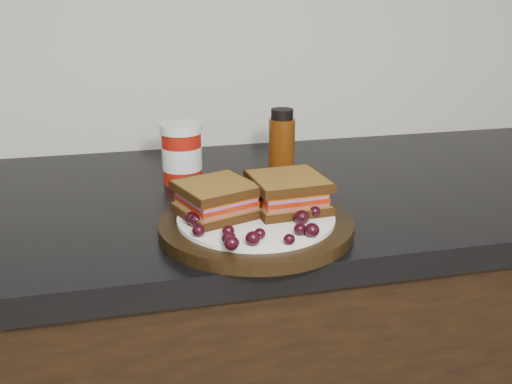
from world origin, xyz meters
TOP-DOWN VIEW (x-y plane):
  - countertop at (0.00, 1.70)m, footprint 3.98×0.60m
  - plate at (0.30, 1.52)m, footprint 0.28×0.28m
  - sandwich_left at (0.25, 1.54)m, footprint 0.13×0.13m
  - sandwich_right at (0.35, 1.54)m, footprint 0.11×0.11m
  - grape_0 at (0.21, 1.47)m, footprint 0.02×0.02m
  - grape_1 at (0.25, 1.46)m, footprint 0.02×0.02m
  - grape_2 at (0.24, 1.43)m, footprint 0.02×0.02m
  - grape_3 at (0.24, 1.42)m, footprint 0.02×0.02m
  - grape_4 at (0.27, 1.43)m, footprint 0.02×0.02m
  - grape_5 at (0.28, 1.44)m, footprint 0.02×0.02m
  - grape_6 at (0.32, 1.42)m, footprint 0.02×0.02m
  - grape_7 at (0.35, 1.43)m, footprint 0.02×0.02m
  - grape_8 at (0.34, 1.44)m, footprint 0.02×0.02m
  - grape_9 at (0.35, 1.48)m, footprint 0.02×0.02m
  - grape_10 at (0.38, 1.50)m, footprint 0.02×0.02m
  - grape_11 at (0.37, 1.50)m, footprint 0.02×0.02m
  - grape_12 at (0.39, 1.51)m, footprint 0.02×0.02m
  - grape_13 at (0.38, 1.55)m, footprint 0.02×0.02m
  - grape_14 at (0.36, 1.56)m, footprint 0.02×0.02m
  - grape_15 at (0.27, 1.55)m, footprint 0.02×0.02m
  - grape_16 at (0.24, 1.57)m, footprint 0.02×0.02m
  - grape_17 at (0.23, 1.54)m, footprint 0.02×0.02m
  - grape_18 at (0.20, 1.51)m, footprint 0.02×0.02m
  - grape_19 at (0.21, 1.50)m, footprint 0.02×0.02m
  - grape_20 at (0.26, 1.54)m, footprint 0.02×0.02m
  - grape_21 at (0.24, 1.53)m, footprint 0.01×0.01m
  - grape_22 at (0.23, 1.51)m, footprint 0.01×0.01m
  - condiment_jar at (0.22, 1.76)m, footprint 0.09×0.09m
  - oil_bottle at (0.40, 1.74)m, footprint 0.06×0.06m

SIDE VIEW (x-z plane):
  - countertop at x=0.00m, z-range 0.86..0.90m
  - plate at x=0.30m, z-range 0.90..0.92m
  - grape_21 at x=0.24m, z-range 0.92..0.94m
  - grape_22 at x=0.23m, z-range 0.92..0.94m
  - grape_6 at x=0.32m, z-range 0.92..0.94m
  - grape_14 at x=0.36m, z-range 0.92..0.94m
  - grape_5 at x=0.28m, z-range 0.92..0.94m
  - grape_12 at x=0.39m, z-range 0.92..0.94m
  - grape_11 at x=0.37m, z-range 0.92..0.94m
  - grape_1 at x=0.25m, z-range 0.92..0.94m
  - grape_8 at x=0.34m, z-range 0.92..0.94m
  - grape_16 at x=0.24m, z-range 0.92..0.94m
  - grape_0 at x=0.21m, z-range 0.92..0.94m
  - grape_13 at x=0.38m, z-range 0.92..0.94m
  - grape_10 at x=0.38m, z-range 0.92..0.94m
  - grape_20 at x=0.26m, z-range 0.92..0.94m
  - grape_2 at x=0.24m, z-range 0.92..0.94m
  - grape_15 at x=0.27m, z-range 0.92..0.94m
  - grape_18 at x=0.20m, z-range 0.92..0.94m
  - grape_3 at x=0.24m, z-range 0.92..0.94m
  - grape_17 at x=0.23m, z-range 0.92..0.94m
  - grape_4 at x=0.27m, z-range 0.92..0.94m
  - grape_7 at x=0.35m, z-range 0.92..0.94m
  - grape_19 at x=0.21m, z-range 0.92..0.94m
  - grape_9 at x=0.35m, z-range 0.92..0.94m
  - sandwich_left at x=0.25m, z-range 0.92..0.97m
  - sandwich_right at x=0.35m, z-range 0.92..0.97m
  - condiment_jar at x=0.22m, z-range 0.90..1.01m
  - oil_bottle at x=0.40m, z-range 0.90..1.03m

